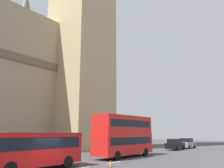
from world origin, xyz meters
TOP-DOWN VIEW (x-y plane):
  - double_decker_bus at (11.99, 2.00)m, footprint 9.31×2.54m
  - sedan_lead at (26.97, 2.03)m, footprint 4.40×1.86m
  - sedan_trailing at (32.47, 2.01)m, footprint 4.40×1.86m
  - traffic_cone_middle at (4.82, -1.62)m, footprint 0.36×0.36m

SIDE VIEW (x-z plane):
  - traffic_cone_middle at x=4.82m, z-range -0.01..0.57m
  - sedan_lead at x=26.97m, z-range -0.01..1.84m
  - sedan_trailing at x=32.47m, z-range -0.01..1.84m
  - double_decker_bus at x=11.99m, z-range 0.26..5.16m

